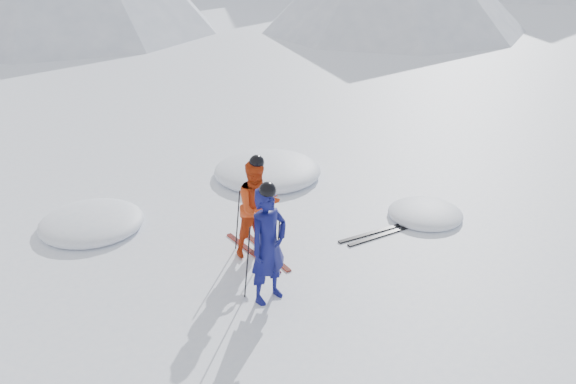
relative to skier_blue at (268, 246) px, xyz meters
name	(u,v)px	position (x,y,z in m)	size (l,w,h in m)	color
ground	(398,237)	(2.99, 0.93, -0.96)	(160.00, 160.00, 0.00)	white
skier_blue	(268,246)	(0.00, 0.00, 0.00)	(0.70, 0.46, 1.92)	#0E1155
skier_red	(258,208)	(0.35, 1.43, -0.07)	(0.86, 0.67, 1.78)	#C2370F
pole_blue_left	(247,263)	(-0.30, 0.15, -0.32)	(0.02, 0.02, 1.28)	black
pole_blue_right	(278,253)	(0.25, 0.25, -0.32)	(0.02, 0.02, 1.28)	black
pole_red_left	(238,220)	(0.05, 1.68, -0.37)	(0.02, 0.02, 1.18)	black
pole_red_right	(271,217)	(0.65, 1.58, -0.37)	(0.02, 0.02, 1.18)	black
ski_worn_left	(253,253)	(0.23, 1.43, -0.94)	(0.09, 1.70, 0.03)	black
ski_worn_right	(265,250)	(0.47, 1.43, -0.94)	(0.09, 1.70, 0.03)	black
ski_loose_a	(376,232)	(2.69, 1.26, -0.94)	(0.09, 1.70, 0.03)	black
ski_loose_b	(385,234)	(2.79, 1.11, -0.94)	(0.09, 1.70, 0.03)	black
snow_lumps	(238,194)	(0.79, 3.96, -0.96)	(8.05, 5.22, 0.55)	white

